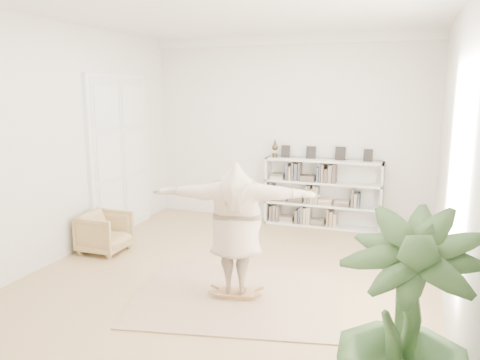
# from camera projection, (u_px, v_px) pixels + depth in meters

# --- Properties ---
(floor) EXTENTS (6.00, 6.00, 0.00)m
(floor) POSITION_uv_depth(u_px,v_px,m) (233.00, 274.00, 6.68)
(floor) COLOR tan
(floor) RESTS_ON ground
(room_shell) EXTENTS (6.00, 6.00, 6.00)m
(room_shell) POSITION_uv_depth(u_px,v_px,m) (289.00, 40.00, 8.72)
(room_shell) COLOR silver
(room_shell) RESTS_ON floor
(doors) EXTENTS (0.09, 1.78, 2.92)m
(doors) POSITION_uv_depth(u_px,v_px,m) (120.00, 156.00, 8.52)
(doors) COLOR white
(doors) RESTS_ON floor
(bookshelf) EXTENTS (2.20, 0.35, 1.64)m
(bookshelf) POSITION_uv_depth(u_px,v_px,m) (322.00, 194.00, 8.91)
(bookshelf) COLOR silver
(bookshelf) RESTS_ON floor
(armchair) EXTENTS (0.72, 0.70, 0.65)m
(armchair) POSITION_uv_depth(u_px,v_px,m) (105.00, 232.00, 7.56)
(armchair) COLOR tan
(armchair) RESTS_ON floor
(rug) EXTENTS (2.87, 2.49, 0.02)m
(rug) POSITION_uv_depth(u_px,v_px,m) (236.00, 297.00, 5.94)
(rug) COLOR tan
(rug) RESTS_ON floor
(rocker_board) EXTENTS (0.52, 0.38, 0.10)m
(rocker_board) POSITION_uv_depth(u_px,v_px,m) (236.00, 293.00, 5.93)
(rocker_board) COLOR #91613A
(rocker_board) RESTS_ON rug
(person) EXTENTS (2.11, 0.98, 1.66)m
(person) POSITION_uv_depth(u_px,v_px,m) (236.00, 226.00, 5.76)
(person) COLOR tan
(person) RESTS_ON rocker_board
(houseplant) EXTENTS (1.19, 1.19, 1.77)m
(houseplant) POSITION_uv_depth(u_px,v_px,m) (404.00, 331.00, 3.39)
(houseplant) COLOR #335329
(houseplant) RESTS_ON floor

